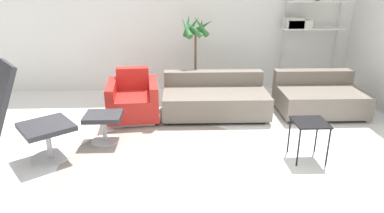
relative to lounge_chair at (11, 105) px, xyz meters
name	(u,v)px	position (x,y,z in m)	size (l,w,h in m)	color
ground_plane	(175,157)	(1.72, 0.16, -0.75)	(12.00, 12.00, 0.00)	white
wall_back	(174,14)	(1.72, 2.91, 0.65)	(12.00, 0.09, 2.80)	silver
round_rug	(167,164)	(1.63, -0.01, -0.74)	(2.48, 2.48, 0.01)	gray
lounge_chair	(11,105)	(0.00, 0.00, 0.00)	(1.06, 0.98, 1.29)	#BCBCC1
ottoman	(104,122)	(0.81, 0.61, -0.47)	(0.46, 0.39, 0.38)	#BCBCC1
armchair_red	(133,101)	(1.09, 1.43, -0.47)	(0.80, 0.87, 0.72)	silver
couch_low	(215,100)	(2.34, 1.54, -0.51)	(1.60, 0.94, 0.61)	black
couch_second	(319,98)	(3.98, 1.53, -0.51)	(1.28, 0.94, 0.61)	black
side_table	(310,126)	(3.27, 0.05, -0.34)	(0.38, 0.38, 0.47)	black
potted_plant	(195,54)	(2.07, 2.30, 0.06)	(0.61, 0.60, 1.47)	brown
shelf_unit	(305,13)	(4.04, 2.66, 0.68)	(1.08, 0.28, 2.04)	#BCBCC1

